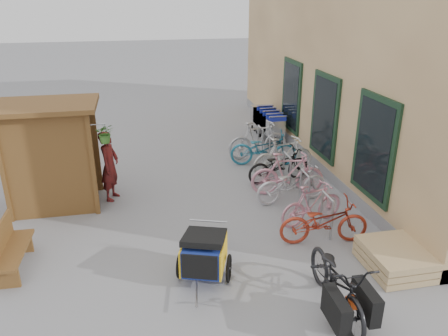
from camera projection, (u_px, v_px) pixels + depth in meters
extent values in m
plane|color=gray|center=(214.00, 245.00, 8.52)|extent=(80.00, 80.00, 0.00)
cube|color=#DBB47E|center=(407.00, 33.00, 12.52)|extent=(6.00, 13.00, 7.00)
cube|color=gray|center=(303.00, 150.00, 13.22)|extent=(0.18, 13.00, 0.30)
cube|color=black|center=(374.00, 148.00, 9.03)|extent=(0.06, 1.50, 2.20)
cube|color=black|center=(373.00, 148.00, 9.02)|extent=(0.02, 1.25, 1.95)
cube|color=black|center=(324.00, 117.00, 11.30)|extent=(0.06, 1.50, 2.20)
cube|color=black|center=(323.00, 117.00, 11.29)|extent=(0.02, 1.25, 1.95)
cube|color=black|center=(291.00, 96.00, 13.57)|extent=(0.06, 1.50, 2.20)
cube|color=black|center=(290.00, 96.00, 13.56)|extent=(0.02, 1.25, 1.95)
cube|color=brown|center=(3.00, 172.00, 9.00)|extent=(0.09, 0.09, 2.30)
cube|color=brown|center=(93.00, 165.00, 9.34)|extent=(0.09, 0.09, 2.30)
cube|color=brown|center=(17.00, 151.00, 10.18)|extent=(0.09, 0.09, 2.30)
cube|color=brown|center=(97.00, 146.00, 10.52)|extent=(0.09, 0.09, 2.30)
cube|color=brown|center=(12.00, 161.00, 9.60)|extent=(0.05, 1.30, 2.30)
cube|color=brown|center=(49.00, 168.00, 9.20)|extent=(1.80, 0.05, 2.30)
cube|color=brown|center=(57.00, 149.00, 10.32)|extent=(1.80, 0.05, 2.30)
cube|color=brown|center=(45.00, 105.00, 9.31)|extent=(2.15, 1.65, 0.10)
cube|color=brown|center=(46.00, 169.00, 9.82)|extent=(1.30, 1.15, 0.04)
cube|color=brown|center=(41.00, 144.00, 9.59)|extent=(1.30, 1.15, 0.04)
cylinder|color=#A5A8AD|center=(97.00, 124.00, 9.03)|extent=(0.36, 0.02, 0.02)
imported|color=#397027|center=(105.00, 133.00, 9.14)|extent=(0.38, 0.33, 0.42)
cylinder|color=#A5A8AD|center=(332.00, 221.00, 8.57)|extent=(0.05, 0.05, 0.84)
cylinder|color=#A5A8AD|center=(321.00, 210.00, 9.02)|extent=(0.05, 0.05, 0.84)
cylinder|color=#A5A8AD|center=(328.00, 196.00, 8.64)|extent=(0.05, 0.50, 0.05)
cylinder|color=#A5A8AD|center=(309.00, 195.00, 9.66)|extent=(0.05, 0.05, 0.84)
cylinder|color=#A5A8AD|center=(300.00, 186.00, 10.11)|extent=(0.05, 0.05, 0.84)
cylinder|color=#A5A8AD|center=(306.00, 173.00, 9.73)|extent=(0.05, 0.50, 0.05)
cylinder|color=#A5A8AD|center=(290.00, 175.00, 10.75)|extent=(0.05, 0.05, 0.84)
cylinder|color=#A5A8AD|center=(283.00, 167.00, 11.20)|extent=(0.05, 0.05, 0.84)
cylinder|color=#A5A8AD|center=(288.00, 155.00, 10.82)|extent=(0.05, 0.50, 0.05)
cylinder|color=#A5A8AD|center=(275.00, 158.00, 11.84)|extent=(0.05, 0.05, 0.84)
cylinder|color=#A5A8AD|center=(270.00, 152.00, 12.29)|extent=(0.05, 0.05, 0.84)
cylinder|color=#A5A8AD|center=(273.00, 140.00, 11.91)|extent=(0.05, 0.50, 0.05)
cylinder|color=#A5A8AD|center=(263.00, 144.00, 12.93)|extent=(0.05, 0.05, 0.84)
cylinder|color=#A5A8AD|center=(258.00, 139.00, 13.38)|extent=(0.05, 0.05, 0.84)
cylinder|color=#A5A8AD|center=(261.00, 128.00, 13.00)|extent=(0.05, 0.50, 0.05)
cube|color=tan|center=(394.00, 265.00, 7.79)|extent=(1.00, 1.20, 0.12)
cube|color=tan|center=(395.00, 258.00, 7.73)|extent=(1.00, 1.20, 0.12)
cube|color=tan|center=(396.00, 252.00, 7.68)|extent=(1.00, 1.20, 0.12)
cube|color=brown|center=(14.00, 250.00, 7.66)|extent=(0.45, 1.38, 0.05)
cube|color=brown|center=(8.00, 278.00, 7.24)|extent=(0.37, 0.07, 0.37)
cube|color=brown|center=(22.00, 244.00, 8.24)|extent=(0.37, 0.07, 0.37)
cube|color=silver|center=(273.00, 126.00, 14.07)|extent=(0.55, 0.85, 0.52)
cube|color=#1A27AD|center=(278.00, 119.00, 13.55)|extent=(0.55, 0.04, 0.18)
cylinder|color=silver|center=(278.00, 117.00, 13.49)|extent=(0.58, 0.04, 0.04)
cylinder|color=black|center=(269.00, 145.00, 13.91)|extent=(0.04, 0.12, 0.12)
cube|color=silver|center=(270.00, 123.00, 14.38)|extent=(0.55, 0.85, 0.52)
cube|color=#1A27AD|center=(274.00, 116.00, 13.86)|extent=(0.55, 0.04, 0.18)
cylinder|color=silver|center=(275.00, 114.00, 13.81)|extent=(0.58, 0.04, 0.04)
cylinder|color=black|center=(266.00, 142.00, 14.23)|extent=(0.04, 0.12, 0.12)
cube|color=silver|center=(267.00, 120.00, 14.70)|extent=(0.55, 0.85, 0.52)
cube|color=#1A27AD|center=(271.00, 113.00, 14.18)|extent=(0.55, 0.04, 0.18)
cylinder|color=silver|center=(272.00, 111.00, 14.13)|extent=(0.58, 0.04, 0.04)
cylinder|color=black|center=(263.00, 139.00, 14.55)|extent=(0.04, 0.12, 0.12)
cube|color=silver|center=(264.00, 117.00, 15.02)|extent=(0.55, 0.85, 0.52)
cube|color=#1A27AD|center=(268.00, 110.00, 14.50)|extent=(0.55, 0.04, 0.18)
cylinder|color=silver|center=(268.00, 108.00, 14.45)|extent=(0.58, 0.04, 0.04)
cylinder|color=black|center=(260.00, 135.00, 14.86)|extent=(0.04, 0.12, 0.12)
cube|color=silver|center=(261.00, 114.00, 15.34)|extent=(0.55, 0.85, 0.52)
cube|color=#1A27AD|center=(265.00, 108.00, 14.82)|extent=(0.55, 0.04, 0.18)
cylinder|color=silver|center=(265.00, 106.00, 14.76)|extent=(0.58, 0.04, 0.04)
cylinder|color=black|center=(257.00, 132.00, 15.18)|extent=(0.04, 0.12, 0.12)
cube|color=#1C2C9A|center=(204.00, 254.00, 7.40)|extent=(0.86, 0.99, 0.48)
cube|color=gold|center=(185.00, 252.00, 7.44)|extent=(0.30, 0.79, 0.48)
cube|color=gold|center=(224.00, 255.00, 7.36)|extent=(0.30, 0.79, 0.48)
cube|color=black|center=(199.00, 267.00, 6.99)|extent=(0.56, 0.22, 0.44)
cube|color=black|center=(204.00, 237.00, 7.33)|extent=(0.91, 0.97, 0.24)
torus|color=black|center=(180.00, 265.00, 7.54)|extent=(0.21, 0.47, 0.48)
torus|color=black|center=(229.00, 268.00, 7.44)|extent=(0.21, 0.47, 0.48)
cylinder|color=#B7B7BC|center=(197.00, 292.00, 6.84)|extent=(0.26, 0.68, 0.03)
cylinder|color=#B7B7BC|center=(208.00, 221.00, 7.67)|extent=(0.64, 0.25, 0.03)
imported|color=black|center=(337.00, 281.00, 6.65)|extent=(0.73, 1.97, 1.03)
cube|color=black|center=(336.00, 310.00, 6.13)|extent=(0.20, 0.65, 0.45)
cube|color=black|center=(366.00, 301.00, 6.30)|extent=(0.20, 0.65, 0.45)
cube|color=#EF4D16|center=(352.00, 303.00, 6.20)|extent=(0.12, 0.18, 0.12)
imported|color=maroon|center=(110.00, 166.00, 10.16)|extent=(0.59, 0.71, 1.67)
imported|color=#9E301C|center=(324.00, 222.00, 8.47)|extent=(1.80, 0.80, 0.92)
imported|color=pink|center=(312.00, 204.00, 9.18)|extent=(1.58, 0.79, 0.91)
imported|color=#BAB9BE|center=(292.00, 183.00, 10.14)|extent=(1.83, 0.82, 0.93)
imported|color=pink|center=(288.00, 174.00, 10.50)|extent=(1.83, 0.73, 1.07)
imported|color=black|center=(279.00, 165.00, 11.26)|extent=(1.79, 0.86, 0.90)
imported|color=silver|center=(283.00, 156.00, 11.63)|extent=(1.82, 0.79, 1.06)
imported|color=#206782|center=(264.00, 148.00, 12.32)|extent=(1.97, 1.01, 0.99)
imported|color=#BAB9BE|center=(258.00, 140.00, 12.85)|extent=(1.91, 0.78, 1.11)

